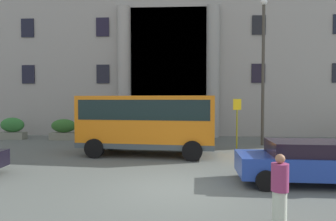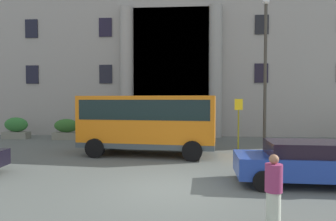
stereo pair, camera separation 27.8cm
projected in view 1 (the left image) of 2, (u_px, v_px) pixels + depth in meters
The scene contains 12 objects.
ground_plane at pixel (175, 191), 9.01m from camera, with size 80.00×64.00×0.12m, color #545A54.
office_building_facade at pixel (180, 11), 26.08m from camera, with size 42.68×9.71×20.95m.
orange_minibus at pixel (148, 120), 14.51m from camera, with size 6.67×3.18×2.88m.
bus_stop_sign at pixel (237, 118), 16.32m from camera, with size 0.44×0.08×2.74m.
hedge_planter_east at pixel (180, 129), 19.16m from camera, with size 1.72×0.88×1.65m.
hedge_planter_entrance_right at pixel (12, 129), 20.32m from camera, with size 1.72×0.73×1.48m.
hedge_planter_far_east at pixel (124, 131), 19.50m from camera, with size 1.63×0.95×1.33m.
hedge_planter_entrance_left at pixel (64, 130), 19.98m from camera, with size 1.77×0.74×1.40m.
parked_sedan_second at pixel (307, 162), 9.50m from camera, with size 4.45×2.15×1.38m.
scooter_by_planter at pixel (296, 154), 12.19m from camera, with size 1.97×0.63×0.89m.
pedestrian_man_red_shirt at pixel (280, 190), 6.30m from camera, with size 0.36×0.36×1.55m.
lamppost_plaza_centre at pixel (263, 62), 17.43m from camera, with size 0.40×0.40×8.60m.
Camera 1 is at (0.25, -8.92, 2.70)m, focal length 31.80 mm.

